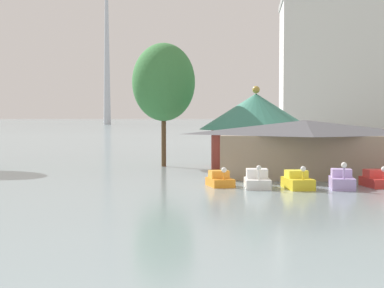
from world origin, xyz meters
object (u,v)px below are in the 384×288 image
(boathouse, at_px, (305,147))
(distant_broadcast_tower, at_px, (106,4))
(pedal_boat_white, at_px, (257,180))
(pedal_boat_lavender, at_px, (342,181))
(shoreline_tree_mid, at_px, (164,82))
(pedal_boat_yellow, at_px, (297,181))
(green_roof_pavilion, at_px, (256,127))
(pedal_boat_red, at_px, (376,180))
(background_building_block, at_px, (338,72))
(pedal_boat_orange, at_px, (220,180))

(boathouse, xyz_separation_m, distant_broadcast_tower, (-87.36, 303.76, 68.49))
(pedal_boat_white, bearing_deg, distant_broadcast_tower, -169.43)
(boathouse, bearing_deg, pedal_boat_white, -115.68)
(pedal_boat_lavender, relative_size, shoreline_tree_mid, 0.24)
(pedal_boat_yellow, relative_size, green_roof_pavilion, 0.29)
(pedal_boat_red, relative_size, background_building_block, 0.12)
(pedal_boat_orange, height_order, pedal_boat_red, pedal_boat_red)
(pedal_boat_lavender, relative_size, background_building_block, 0.11)
(background_building_block, bearing_deg, pedal_boat_orange, -104.98)
(background_building_block, bearing_deg, green_roof_pavilion, -106.13)
(pedal_boat_orange, relative_size, green_roof_pavilion, 0.26)
(pedal_boat_yellow, distance_m, boathouse, 9.01)
(pedal_boat_red, distance_m, distant_broadcast_tower, 331.49)
(pedal_boat_white, height_order, shoreline_tree_mid, shoreline_tree_mid)
(pedal_boat_white, bearing_deg, pedal_boat_orange, -110.60)
(pedal_boat_orange, bearing_deg, pedal_boat_lavender, 65.84)
(boathouse, bearing_deg, background_building_block, 79.23)
(green_roof_pavilion, xyz_separation_m, background_building_block, (15.33, 53.00, 8.83))
(pedal_boat_lavender, xyz_separation_m, boathouse, (-1.67, 8.44, 1.86))
(pedal_boat_white, xyz_separation_m, green_roof_pavilion, (0.11, 15.25, 3.44))
(pedal_boat_red, relative_size, boathouse, 0.21)
(boathouse, relative_size, green_roof_pavilion, 1.39)
(pedal_boat_white, height_order, green_roof_pavilion, green_roof_pavilion)
(pedal_boat_yellow, xyz_separation_m, green_roof_pavilion, (-2.62, 15.49, 3.45))
(pedal_boat_red, height_order, shoreline_tree_mid, shoreline_tree_mid)
(shoreline_tree_mid, bearing_deg, green_roof_pavilion, -11.98)
(pedal_boat_orange, bearing_deg, background_building_block, 145.90)
(green_roof_pavilion, bearing_deg, pedal_boat_yellow, -80.40)
(pedal_boat_white, bearing_deg, green_roof_pavilion, 175.20)
(pedal_boat_white, relative_size, distant_broadcast_tower, 0.02)
(pedal_boat_white, height_order, background_building_block, background_building_block)
(pedal_boat_yellow, bearing_deg, green_roof_pavilion, 176.59)
(green_roof_pavilion, bearing_deg, shoreline_tree_mid, 168.02)
(pedal_boat_orange, height_order, boathouse, boathouse)
(pedal_boat_orange, xyz_separation_m, pedal_boat_red, (11.00, 0.79, 0.03))
(background_building_block, bearing_deg, pedal_boat_white, -102.75)
(pedal_boat_lavender, relative_size, green_roof_pavilion, 0.27)
(pedal_boat_red, height_order, background_building_block, background_building_block)
(boathouse, bearing_deg, pedal_boat_yellow, -98.72)
(green_roof_pavilion, relative_size, shoreline_tree_mid, 0.88)
(pedal_boat_red, bearing_deg, pedal_boat_white, -91.99)
(pedal_boat_white, xyz_separation_m, shoreline_tree_mid, (-8.87, 17.16, 7.75))
(pedal_boat_lavender, bearing_deg, boathouse, -166.98)
(pedal_boat_white, xyz_separation_m, boathouse, (4.07, 8.47, 1.90))
(pedal_boat_red, bearing_deg, distant_broadcast_tower, -176.07)
(background_building_block, xyz_separation_m, distant_broadcast_tower, (-98.73, 243.98, 58.11))
(pedal_boat_red, bearing_deg, pedal_boat_yellow, -84.85)
(pedal_boat_red, distance_m, shoreline_tree_mid, 24.53)
(green_roof_pavilion, bearing_deg, pedal_boat_red, -58.89)
(shoreline_tree_mid, bearing_deg, pedal_boat_orange, -69.12)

